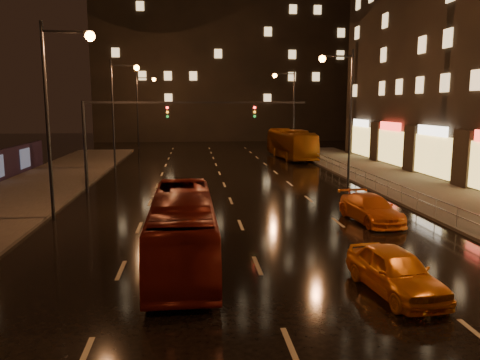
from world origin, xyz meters
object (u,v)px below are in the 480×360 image
object	(u,v)px
taxi_near	(395,271)
bus_curb	(291,144)
bus_red	(183,228)
taxi_far	(371,209)

from	to	relation	value
taxi_near	bus_curb	bearing A→B (deg)	76.41
bus_red	taxi_near	xyz separation A→B (m)	(6.76, -3.59, -0.62)
bus_red	bus_curb	distance (m)	36.09
taxi_near	taxi_far	bearing A→B (deg)	66.68
bus_curb	taxi_near	bearing A→B (deg)	-101.26
taxi_far	taxi_near	bearing A→B (deg)	-112.93
taxi_near	taxi_far	world-z (taller)	taxi_near
bus_curb	taxi_far	bearing A→B (deg)	-98.11
bus_red	taxi_far	distance (m)	10.93
bus_red	bus_curb	size ratio (longest dim) A/B	0.83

